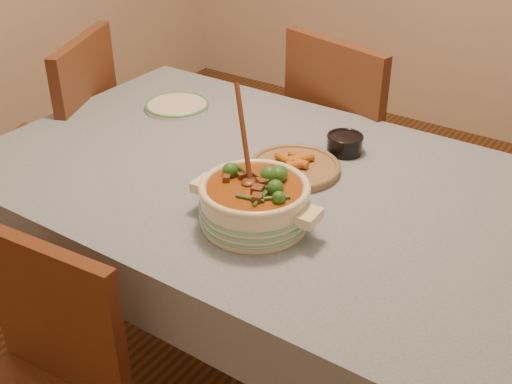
# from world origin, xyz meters

# --- Properties ---
(floor) EXTENTS (4.50, 4.50, 0.00)m
(floor) POSITION_xyz_m (0.00, 0.00, 0.00)
(floor) COLOR #402212
(floor) RESTS_ON ground
(dining_table) EXTENTS (1.68, 1.08, 0.76)m
(dining_table) POSITION_xyz_m (0.00, 0.00, 0.66)
(dining_table) COLOR brown
(dining_table) RESTS_ON floor
(stew_casserole) EXTENTS (0.36, 0.29, 0.33)m
(stew_casserole) POSITION_xyz_m (0.13, -0.22, 0.83)
(stew_casserole) COLOR #F0E9C9
(stew_casserole) RESTS_ON dining_table
(white_plate) EXTENTS (0.24, 0.24, 0.02)m
(white_plate) POSITION_xyz_m (-0.51, 0.23, 0.77)
(white_plate) COLOR silver
(white_plate) RESTS_ON dining_table
(condiment_bowl) EXTENTS (0.13, 0.13, 0.06)m
(condiment_bowl) POSITION_xyz_m (0.14, 0.26, 0.79)
(condiment_bowl) COLOR black
(condiment_bowl) RESTS_ON dining_table
(fried_plate) EXTENTS (0.31, 0.31, 0.05)m
(fried_plate) POSITION_xyz_m (0.08, 0.07, 0.77)
(fried_plate) COLOR #8C754E
(fried_plate) RESTS_ON dining_table
(chair_far) EXTENTS (0.56, 0.56, 0.98)m
(chair_far) POSITION_xyz_m (-0.05, 0.71, 0.56)
(chair_far) COLOR #59341B
(chair_far) RESTS_ON floor
(chair_left) EXTENTS (0.60, 0.60, 0.97)m
(chair_left) POSITION_xyz_m (-0.97, 0.09, 0.55)
(chair_left) COLOR #59341B
(chair_left) RESTS_ON floor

